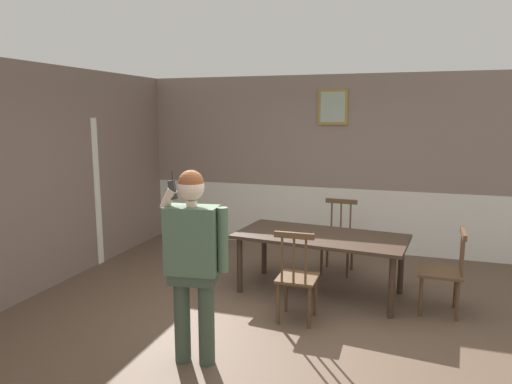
{
  "coord_description": "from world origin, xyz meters",
  "views": [
    {
      "loc": [
        1.1,
        -4.39,
        2.16
      ],
      "look_at": [
        -0.21,
        -0.36,
        1.44
      ],
      "focal_mm": 32.73,
      "sensor_mm": 36.0,
      "label": 1
    }
  ],
  "objects_px": {
    "dining_table": "(321,241)",
    "chair_near_window": "(338,237)",
    "person_figure": "(193,254)",
    "chair_at_table_head": "(444,271)",
    "chair_by_doorway": "(297,277)"
  },
  "relations": [
    {
      "from": "dining_table",
      "to": "chair_near_window",
      "type": "bearing_deg",
      "value": 83.76
    },
    {
      "from": "chair_at_table_head",
      "to": "person_figure",
      "type": "relative_size",
      "value": 0.55
    },
    {
      "from": "dining_table",
      "to": "chair_by_doorway",
      "type": "distance_m",
      "value": 0.88
    },
    {
      "from": "dining_table",
      "to": "chair_near_window",
      "type": "distance_m",
      "value": 0.88
    },
    {
      "from": "chair_by_doorway",
      "to": "chair_at_table_head",
      "type": "bearing_deg",
      "value": 25.79
    },
    {
      "from": "dining_table",
      "to": "person_figure",
      "type": "height_order",
      "value": "person_figure"
    },
    {
      "from": "chair_at_table_head",
      "to": "person_figure",
      "type": "distance_m",
      "value": 2.82
    },
    {
      "from": "person_figure",
      "to": "dining_table",
      "type": "bearing_deg",
      "value": -118.04
    },
    {
      "from": "chair_near_window",
      "to": "person_figure",
      "type": "height_order",
      "value": "person_figure"
    },
    {
      "from": "dining_table",
      "to": "chair_by_doorway",
      "type": "bearing_deg",
      "value": -96.12
    },
    {
      "from": "chair_near_window",
      "to": "chair_at_table_head",
      "type": "xyz_separation_m",
      "value": [
        1.28,
        -1.01,
        -0.01
      ]
    },
    {
      "from": "chair_at_table_head",
      "to": "dining_table",
      "type": "bearing_deg",
      "value": 85.73
    },
    {
      "from": "person_figure",
      "to": "chair_by_doorway",
      "type": "bearing_deg",
      "value": -128.25
    },
    {
      "from": "dining_table",
      "to": "chair_near_window",
      "type": "height_order",
      "value": "chair_near_window"
    },
    {
      "from": "dining_table",
      "to": "chair_near_window",
      "type": "xyz_separation_m",
      "value": [
        0.09,
        0.86,
        -0.17
      ]
    }
  ]
}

